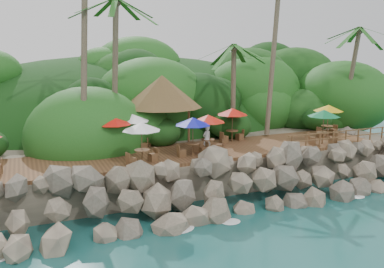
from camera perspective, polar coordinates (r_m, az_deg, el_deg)
name	(u,v)px	position (r m, az deg, el deg)	size (l,w,h in m)	color
ground	(238,221)	(21.11, 6.50, -12.10)	(140.00, 140.00, 0.00)	#19514F
land_base	(147,140)	(34.96, -6.40, -0.79)	(32.00, 25.20, 2.10)	gray
jungle_hill	(126,135)	(42.28, -9.28, -0.20)	(44.80, 28.00, 15.40)	#143811
seawall	(220,187)	(22.33, 4.04, -7.55)	(29.00, 4.00, 2.30)	gray
terrace	(192,153)	(25.52, 0.00, -2.64)	(26.00, 5.00, 0.20)	brown
jungle_foliage	(151,154)	(34.27, -5.88, -2.83)	(44.00, 16.00, 12.00)	#143811
foam_line	(235,218)	(21.34, 6.10, -11.74)	(25.20, 0.80, 0.06)	white
palapa	(162,91)	(27.97, -4.24, 6.04)	(5.55, 5.55, 4.60)	brown
dining_clusters	(194,121)	(25.05, 0.22, 1.88)	(25.04, 5.36, 2.35)	brown
railing	(339,136)	(28.70, 20.14, -0.32)	(8.30, 0.10, 1.00)	brown
waiter	(207,139)	(25.02, 2.11, -0.71)	(0.62, 0.41, 1.70)	white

